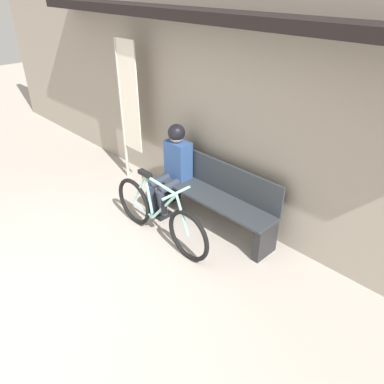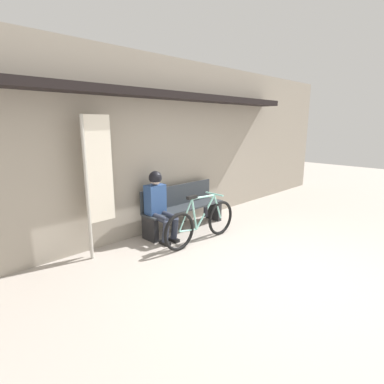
{
  "view_description": "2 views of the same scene",
  "coord_description": "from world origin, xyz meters",
  "px_view_note": "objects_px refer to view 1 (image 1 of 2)",
  "views": [
    {
      "loc": [
        2.98,
        -0.82,
        2.87
      ],
      "look_at": [
        0.23,
        1.84,
        0.64
      ],
      "focal_mm": 35.0,
      "sensor_mm": 36.0,
      "label": 1
    },
    {
      "loc": [
        -3.56,
        -1.86,
        2.02
      ],
      "look_at": [
        0.16,
        1.91,
        0.8
      ],
      "focal_mm": 28.0,
      "sensor_mm": 36.0,
      "label": 2
    }
  ],
  "objects_px": {
    "person_seated": "(173,162)",
    "banner_pole": "(127,102)",
    "park_bench_near": "(215,197)",
    "bicycle": "(159,215)"
  },
  "relations": [
    {
      "from": "bicycle",
      "to": "banner_pole",
      "type": "xyz_separation_m",
      "value": [
        -1.51,
        0.71,
        0.92
      ]
    },
    {
      "from": "park_bench_near",
      "to": "person_seated",
      "type": "xyz_separation_m",
      "value": [
        -0.68,
        -0.11,
        0.29
      ]
    },
    {
      "from": "person_seated",
      "to": "banner_pole",
      "type": "distance_m",
      "value": 1.22
    },
    {
      "from": "bicycle",
      "to": "person_seated",
      "type": "distance_m",
      "value": 0.84
    },
    {
      "from": "bicycle",
      "to": "person_seated",
      "type": "height_order",
      "value": "person_seated"
    },
    {
      "from": "person_seated",
      "to": "banner_pole",
      "type": "relative_size",
      "value": 0.57
    },
    {
      "from": "banner_pole",
      "to": "bicycle",
      "type": "bearing_deg",
      "value": -25.26
    },
    {
      "from": "park_bench_near",
      "to": "banner_pole",
      "type": "distance_m",
      "value": 1.96
    },
    {
      "from": "park_bench_near",
      "to": "person_seated",
      "type": "relative_size",
      "value": 1.46
    },
    {
      "from": "park_bench_near",
      "to": "bicycle",
      "type": "distance_m",
      "value": 0.78
    }
  ]
}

